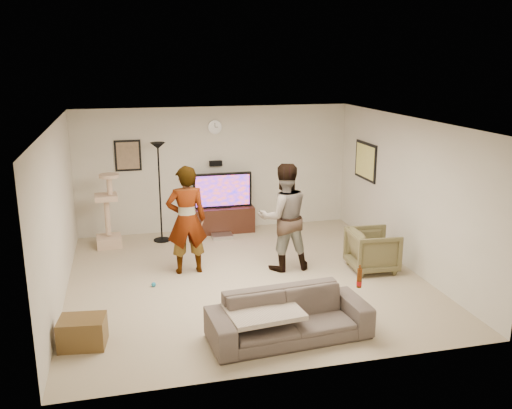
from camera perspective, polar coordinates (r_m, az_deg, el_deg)
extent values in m
cube|color=tan|center=(8.84, -1.07, -7.76)|extent=(5.50, 5.50, 0.02)
cube|color=silver|center=(8.20, -1.16, 8.71)|extent=(5.50, 5.50, 0.02)
cube|color=beige|center=(11.06, -4.26, 3.70)|extent=(5.50, 0.04, 2.50)
cube|color=beige|center=(5.91, 4.81, -6.46)|extent=(5.50, 0.04, 2.50)
cube|color=beige|center=(8.30, -19.98, -1.00)|extent=(0.04, 5.50, 2.50)
cube|color=beige|center=(9.41, 15.46, 1.18)|extent=(0.04, 5.50, 2.50)
cylinder|color=silver|center=(10.90, -4.32, 8.05)|extent=(0.26, 0.04, 0.26)
cube|color=black|center=(10.98, -4.22, 4.30)|extent=(0.25, 0.10, 0.10)
cube|color=#79634C|center=(10.84, -13.21, 4.98)|extent=(0.42, 0.03, 0.52)
cube|color=#F1E570|center=(10.74, 11.34, 4.46)|extent=(0.03, 0.78, 0.62)
cube|color=black|center=(11.08, -3.47, -1.56)|extent=(1.24, 0.45, 0.52)
cube|color=silver|center=(10.76, -3.54, -3.31)|extent=(0.40, 0.30, 0.07)
cube|color=black|center=(10.92, -3.52, 1.50)|extent=(1.18, 0.08, 0.70)
cube|color=#D34013|center=(10.88, -3.48, 1.45)|extent=(1.08, 0.01, 0.61)
cylinder|color=black|center=(10.49, -9.99, 1.22)|extent=(0.32, 0.32, 1.90)
cube|color=#CBAB8E|center=(10.44, -15.28, -0.60)|extent=(0.48, 0.48, 1.40)
imported|color=gray|center=(8.87, -7.25, -1.61)|extent=(0.66, 0.44, 1.78)
imported|color=#346590|center=(8.96, 2.92, -1.31)|extent=(0.89, 0.70, 1.79)
imported|color=#514641|center=(6.97, 3.46, -11.55)|extent=(2.07, 0.94, 0.59)
cube|color=#C5B29E|center=(6.84, 0.78, -11.09)|extent=(0.97, 0.80, 0.06)
cylinder|color=#582607|center=(7.11, 10.72, -7.55)|extent=(0.06, 0.06, 0.25)
imported|color=brown|center=(9.26, 12.05, -4.67)|extent=(0.80, 0.78, 0.69)
cube|color=#533C1E|center=(7.15, -17.63, -12.56)|extent=(0.60, 0.48, 0.37)
sphere|color=teal|center=(8.66, -10.62, -8.19)|extent=(0.07, 0.07, 0.07)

